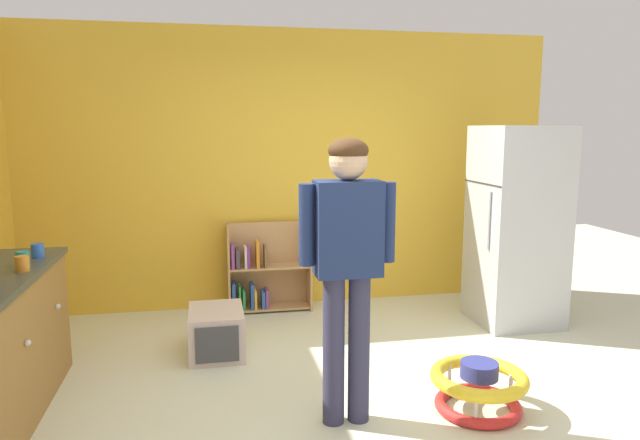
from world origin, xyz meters
TOP-DOWN VIEW (x-y plane):
  - ground_plane at (0.00, 0.00)m, footprint 12.00×12.00m
  - back_wall at (0.00, 2.33)m, footprint 5.20×0.06m
  - refrigerator at (1.85, 1.34)m, footprint 0.73×0.68m
  - bookshelf at (-0.36, 2.14)m, footprint 0.80×0.28m
  - standing_person at (-0.08, -0.12)m, footprint 0.57×0.23m
  - baby_walker at (0.77, -0.16)m, footprint 0.60×0.60m
  - pet_carrier at (-0.83, 1.09)m, footprint 0.42×0.55m
  - teal_cup at (-2.01, 0.53)m, footprint 0.08×0.08m
  - orange_cup at (-1.97, 0.39)m, footprint 0.08×0.08m
  - blue_cup at (-1.99, 0.77)m, footprint 0.08×0.08m

SIDE VIEW (x-z plane):
  - ground_plane at x=0.00m, z-range 0.00..0.00m
  - baby_walker at x=0.77m, z-range 0.00..0.32m
  - pet_carrier at x=-0.83m, z-range 0.00..0.36m
  - bookshelf at x=-0.36m, z-range -0.06..0.79m
  - refrigerator at x=1.85m, z-range 0.00..1.78m
  - teal_cup at x=-2.01m, z-range 0.90..0.99m
  - orange_cup at x=-1.97m, z-range 0.90..0.99m
  - blue_cup at x=-1.99m, z-range 0.90..0.99m
  - standing_person at x=-0.08m, z-range 0.19..1.90m
  - back_wall at x=0.00m, z-range 0.00..2.70m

